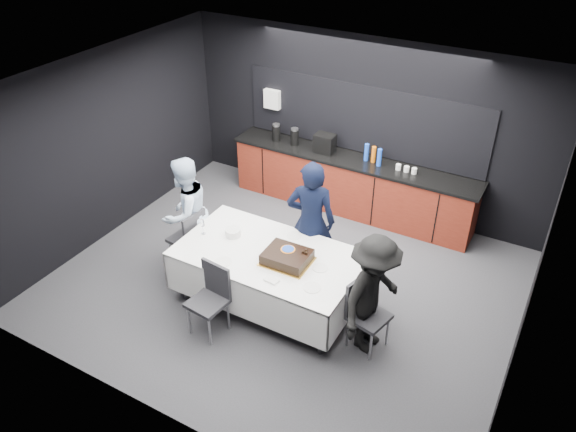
% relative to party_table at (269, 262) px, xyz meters
% --- Properties ---
extents(ground, '(6.00, 6.00, 0.00)m').
position_rel_party_table_xyz_m(ground, '(0.00, 0.40, -0.64)').
color(ground, '#3E3E43').
rests_on(ground, ground).
extents(room_shell, '(6.04, 5.04, 2.82)m').
position_rel_party_table_xyz_m(room_shell, '(0.00, 0.40, 1.22)').
color(room_shell, white).
rests_on(room_shell, ground).
extents(kitchenette, '(4.10, 0.64, 2.05)m').
position_rel_party_table_xyz_m(kitchenette, '(-0.02, 2.62, -0.10)').
color(kitchenette, '#621B0F').
rests_on(kitchenette, ground).
extents(party_table, '(2.32, 1.32, 0.78)m').
position_rel_party_table_xyz_m(party_table, '(0.00, 0.00, 0.00)').
color(party_table, '#99999E').
rests_on(party_table, ground).
extents(cake_assembly, '(0.60, 0.49, 0.18)m').
position_rel_party_table_xyz_m(cake_assembly, '(0.29, -0.05, 0.21)').
color(cake_assembly, gold).
rests_on(cake_assembly, party_table).
extents(plate_stack, '(0.20, 0.20, 0.10)m').
position_rel_party_table_xyz_m(plate_stack, '(-0.60, 0.10, 0.19)').
color(plate_stack, white).
rests_on(plate_stack, party_table).
extents(loose_plate_near, '(0.22, 0.22, 0.01)m').
position_rel_party_table_xyz_m(loose_plate_near, '(-0.39, -0.44, 0.14)').
color(loose_plate_near, white).
rests_on(loose_plate_near, party_table).
extents(loose_plate_right_a, '(0.19, 0.19, 0.01)m').
position_rel_party_table_xyz_m(loose_plate_right_a, '(0.70, 0.04, 0.14)').
color(loose_plate_right_a, white).
rests_on(loose_plate_right_a, party_table).
extents(loose_plate_right_b, '(0.21, 0.21, 0.01)m').
position_rel_party_table_xyz_m(loose_plate_right_b, '(0.78, -0.33, 0.14)').
color(loose_plate_right_b, white).
rests_on(loose_plate_right_b, party_table).
extents(loose_plate_far, '(0.20, 0.20, 0.01)m').
position_rel_party_table_xyz_m(loose_plate_far, '(0.10, 0.49, 0.14)').
color(loose_plate_far, white).
rests_on(loose_plate_far, party_table).
extents(fork_pile, '(0.18, 0.12, 0.03)m').
position_rel_party_table_xyz_m(fork_pile, '(0.31, -0.45, 0.15)').
color(fork_pile, white).
rests_on(fork_pile, party_table).
extents(champagne_flute, '(0.06, 0.06, 0.22)m').
position_rel_party_table_xyz_m(champagne_flute, '(-0.97, -0.05, 0.30)').
color(champagne_flute, white).
rests_on(champagne_flute, party_table).
extents(chair_left, '(0.47, 0.47, 0.92)m').
position_rel_party_table_xyz_m(chair_left, '(-1.33, 0.09, -0.11)').
color(chair_left, '#29292E').
rests_on(chair_left, ground).
extents(chair_right, '(0.51, 0.51, 0.92)m').
position_rel_party_table_xyz_m(chair_right, '(1.36, -0.10, -0.11)').
color(chair_right, '#29292E').
rests_on(chair_right, ground).
extents(chair_near, '(0.46, 0.46, 0.92)m').
position_rel_party_table_xyz_m(chair_near, '(-0.35, -0.77, -0.11)').
color(chair_near, '#29292E').
rests_on(chair_near, ground).
extents(person_center, '(0.76, 0.63, 1.79)m').
position_rel_party_table_xyz_m(person_center, '(0.22, 0.73, 0.25)').
color(person_center, black).
rests_on(person_center, ground).
extents(person_left, '(0.71, 0.86, 1.64)m').
position_rel_party_table_xyz_m(person_left, '(-1.45, 0.19, 0.18)').
color(person_left, '#C7DFFA').
rests_on(person_left, ground).
extents(person_right, '(0.74, 1.09, 1.56)m').
position_rel_party_table_xyz_m(person_right, '(1.45, -0.11, 0.14)').
color(person_right, black).
rests_on(person_right, ground).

